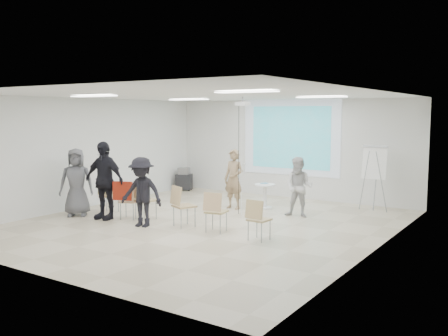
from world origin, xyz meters
The scene contains 30 objects.
floor centered at (0.00, 0.00, -0.05)m, with size 8.00×9.00×0.10m, color beige.
ceiling centered at (0.00, 0.00, 3.05)m, with size 8.00×9.00×0.10m, color white.
wall_back centered at (0.00, 4.55, 1.50)m, with size 8.00×0.10×3.00m, color silver.
wall_left centered at (-4.05, 0.00, 1.50)m, with size 0.10×9.00×3.00m, color silver.
wall_right centered at (4.05, 0.00, 1.50)m, with size 0.10×9.00×3.00m, color silver.
projection_halo centered at (0.00, 4.49, 1.85)m, with size 3.20×0.01×2.30m, color silver.
projection_image centered at (0.00, 4.47, 1.85)m, with size 2.60×0.01×1.90m, color #37AFBD.
pedestal_table centered at (0.23, 2.46, 0.38)m, with size 0.68×0.68×0.69m.
player_left centered at (-0.47, 1.99, 0.92)m, with size 0.67×0.45×1.83m, color #9F8362.
player_right centered at (1.48, 1.96, 0.83)m, with size 0.80×0.64×1.67m, color silver.
controller_left centered at (-0.29, 2.24, 1.21)m, with size 0.04×0.11×0.04m, color silver.
controller_right centered at (1.30, 2.21, 1.12)m, with size 0.04×0.12×0.04m, color white.
chair_far_left centered at (-2.85, -0.35, 0.53)m, with size 0.54×0.56×0.89m.
chair_left_mid centered at (-1.88, -0.61, 0.52)m, with size 0.54×0.56×0.87m.
chair_left_inner centered at (-1.55, -0.43, 0.56)m, with size 0.54×0.56×0.95m.
chair_center centered at (-0.28, -0.55, 0.56)m, with size 0.60×0.62×0.95m.
chair_right_inner centered at (0.67, -0.57, 0.53)m, with size 0.49×0.52×0.90m.
chair_right_far centered at (1.79, -0.68, 0.51)m, with size 0.43×0.45×0.86m.
red_jacket centered at (-1.90, -0.76, 0.72)m, with size 0.47×0.11×0.45m, color #9E2513.
laptop centered at (-1.53, -0.33, 0.51)m, with size 0.35×0.25×0.03m, color black.
audience_left centered at (-2.41, -0.88, 1.09)m, with size 1.27×0.76×2.19m, color black.
audience_mid centered at (-1.06, -1.00, 0.90)m, with size 1.17×0.64×1.81m, color black.
audience_outer centered at (-3.27, -1.00, 0.96)m, with size 0.94×0.62×1.92m, color #5C5D62.
flipchart_easel centered at (2.82, 3.70, 1.29)m, with size 0.76×0.57×1.75m.
av_cart centered at (-3.63, 3.84, 0.35)m, with size 0.63×0.57×0.77m.
ceiling_projector centered at (0.10, 1.49, 2.69)m, with size 0.30×0.25×3.00m.
fluor_panel_nw centered at (-2.00, 2.00, 2.97)m, with size 1.20×0.30×0.02m, color white.
fluor_panel_ne centered at (2.00, 2.00, 2.97)m, with size 1.20×0.30×0.02m, color white.
fluor_panel_sw centered at (-2.00, -1.50, 2.97)m, with size 1.20×0.30×0.02m, color white.
fluor_panel_se centered at (2.00, -1.50, 2.97)m, with size 1.20×0.30×0.02m, color white.
Camera 1 is at (6.69, -9.33, 2.58)m, focal length 40.00 mm.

